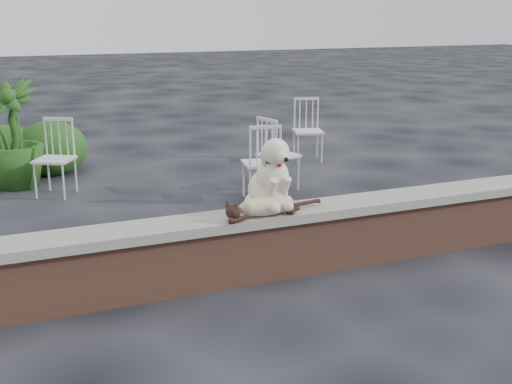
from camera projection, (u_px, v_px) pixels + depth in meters
name	position (u px, v px, depth m)	size (l,w,h in m)	color
ground	(299.00, 270.00, 5.63)	(60.00, 60.00, 0.00)	black
brick_wall	(299.00, 244.00, 5.56)	(6.00, 0.30, 0.50)	brown
capstone	(300.00, 212.00, 5.48)	(6.20, 0.40, 0.08)	slate
dog	(268.00, 172.00, 5.33)	(0.42, 0.56, 0.64)	beige
cat	(266.00, 205.00, 5.23)	(1.10, 0.26, 0.19)	tan
chair_c	(261.00, 162.00, 7.61)	(0.56, 0.56, 0.94)	white
chair_e	(278.00, 154.00, 8.02)	(0.56, 0.56, 0.94)	white
chair_b	(54.00, 158.00, 7.79)	(0.56, 0.56, 0.94)	white
chair_d	(308.00, 130.00, 9.60)	(0.56, 0.56, 0.94)	white
potted_plant_b	(12.00, 135.00, 8.11)	(0.77, 0.77, 1.37)	#134413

